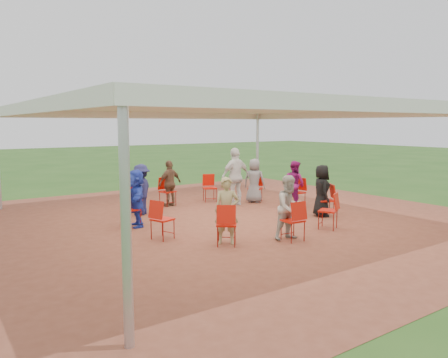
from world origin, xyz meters
TOP-DOWN VIEW (x-y plane):
  - ground at (0.00, 0.00)m, footprint 80.00×80.00m
  - dirt_patch at (0.00, 0.00)m, footprint 13.00×13.00m
  - tent at (0.00, 0.00)m, footprint 10.33×10.33m
  - chair_0 at (2.67, 0.18)m, footprint 0.47×0.45m
  - chair_1 at (2.15, 1.59)m, footprint 0.60×0.60m
  - chair_2 at (0.95, 2.50)m, footprint 0.55×0.56m
  - chair_3 at (-0.55, 2.62)m, footprint 0.50×0.52m
  - chair_4 at (-1.88, 1.91)m, footprint 0.61×0.61m
  - chair_5 at (-2.61, 0.58)m, footprint 0.52×0.51m
  - chair_6 at (-2.52, -0.92)m, footprint 0.56×0.55m
  - chair_7 at (-1.62, -2.13)m, footprint 0.60×0.60m
  - chair_8 at (-0.21, -2.67)m, footprint 0.45×0.47m
  - chair_9 at (1.27, -2.36)m, footprint 0.58×0.59m
  - chair_10 at (2.34, -1.30)m, footprint 0.59×0.58m
  - person_seated_0 at (2.55, 0.17)m, footprint 0.45×0.73m
  - person_seated_1 at (2.06, 1.52)m, footprint 0.74×0.80m
  - person_seated_2 at (-0.53, 2.50)m, footprint 0.92×0.60m
  - person_seated_3 at (-1.80, 1.82)m, footprint 0.99×0.98m
  - person_seated_4 at (-2.50, 0.56)m, footprint 0.78×1.41m
  - person_seated_5 at (-1.55, -2.04)m, footprint 0.63×0.59m
  - person_seated_6 at (-0.20, -2.55)m, footprint 0.73×0.46m
  - person_seated_7 at (2.24, -1.24)m, footprint 0.69×0.81m
  - standing_person at (1.27, 1.48)m, footprint 1.09×0.59m
  - cable_coil at (0.74, 0.99)m, footprint 0.32×0.32m
  - laptop at (2.39, 0.16)m, footprint 0.27×0.33m

SIDE VIEW (x-z plane):
  - ground at x=0.00m, z-range 0.00..0.00m
  - dirt_patch at x=0.00m, z-range 0.01..0.01m
  - cable_coil at x=0.74m, z-range 0.01..0.03m
  - chair_0 at x=2.67m, z-range 0.00..0.90m
  - chair_1 at x=2.15m, z-range 0.00..0.90m
  - chair_2 at x=0.95m, z-range 0.00..0.90m
  - chair_3 at x=-0.55m, z-range 0.00..0.90m
  - chair_4 at x=-1.88m, z-range 0.00..0.90m
  - chair_5 at x=-2.61m, z-range 0.00..0.90m
  - chair_6 at x=-2.52m, z-range 0.00..0.90m
  - chair_7 at x=-1.62m, z-range 0.00..0.90m
  - chair_8 at x=-0.21m, z-range 0.00..0.90m
  - chair_9 at x=1.27m, z-range 0.00..0.90m
  - chair_10 at x=2.34m, z-range 0.00..0.90m
  - laptop at x=2.39m, z-range 0.57..0.79m
  - person_seated_0 at x=2.55m, z-range 0.01..1.45m
  - person_seated_1 at x=2.06m, z-range 0.01..1.45m
  - person_seated_2 at x=-0.53m, z-range 0.01..1.45m
  - person_seated_3 at x=-1.80m, z-range 0.01..1.45m
  - person_seated_4 at x=-2.50m, z-range 0.01..1.45m
  - person_seated_5 at x=-1.55m, z-range 0.01..1.45m
  - person_seated_6 at x=-0.20m, z-range 0.01..1.45m
  - person_seated_7 at x=2.24m, z-range 0.01..1.45m
  - standing_person at x=1.27m, z-range 0.01..1.83m
  - tent at x=0.00m, z-range 0.87..3.87m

